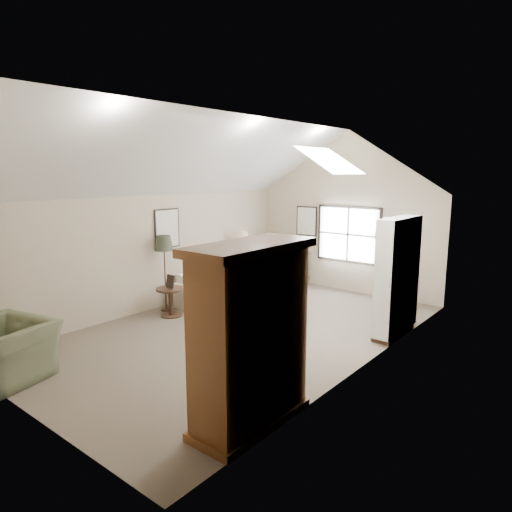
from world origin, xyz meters
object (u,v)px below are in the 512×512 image
Objects in this scene: sofa at (220,285)px; armchair_far at (291,267)px; armchair_near at (5,350)px; side_table at (171,302)px; coffee_table at (228,307)px; armoire at (250,336)px; side_chair at (391,291)px.

armchair_far is (0.41, 2.35, 0.11)m from sofa.
side_table is (-0.34, 3.45, -0.11)m from armchair_near.
armchair_near reaches higher than coffee_table.
armchair_far is at bearing 101.40° from coffee_table.
armoire is 1.71× the size of armchair_near.
armoire is 2.78× the size of coffee_table.
armchair_near is 1.62× the size of coffee_table.
coffee_table is at bearing 67.97° from armchair_near.
armoire is 5.16m from side_chair.
sofa is at bearing 140.80° from coffee_table.
side_chair is (3.66, 1.36, 0.18)m from sofa.
coffee_table is (0.62, 4.19, -0.22)m from armchair_near.
coffee_table is (0.65, -3.21, -0.26)m from armchair_far.
armchair_far is at bearing 120.84° from armoire.
side_chair is (3.56, 2.96, 0.23)m from side_table.
side_chair is at bearing 94.38° from armoire.
sofa is 3.06× the size of coffee_table.
side_table is 0.57× the size of side_chair.
armchair_near is 2.11× the size of side_table.
armoire reaches higher than side_chair.
armchair_near is (-3.61, -1.30, -0.68)m from armoire.
side_table is at bearing -142.47° from coffee_table.
armchair_near is 7.40m from armchair_far.
armchair_near is at bearing -84.39° from side_table.
sofa is 1.37m from coffee_table.
sofa is at bearing 81.36° from armchair_near.
coffee_table is at bearing 89.21° from armchair_far.
armchair_near is 7.17m from side_chair.
side_chair reaches higher than armchair_far.
armoire is 3.90m from armchair_near.
armoire is 0.91× the size of sofa.
armchair_far is (-3.64, 6.10, -0.64)m from armoire.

